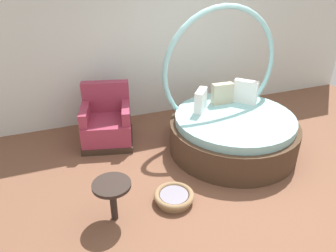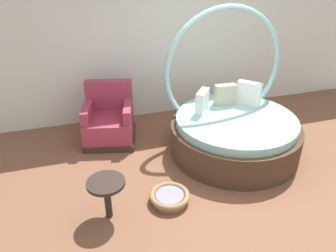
{
  "view_description": "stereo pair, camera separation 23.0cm",
  "coord_description": "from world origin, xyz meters",
  "px_view_note": "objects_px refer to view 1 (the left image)",
  "views": [
    {
      "loc": [
        -2.06,
        -3.01,
        2.8
      ],
      "look_at": [
        -0.66,
        0.83,
        0.55
      ],
      "focal_mm": 34.39,
      "sensor_mm": 36.0,
      "label": 1
    },
    {
      "loc": [
        -1.85,
        -3.09,
        2.8
      ],
      "look_at": [
        -0.66,
        0.83,
        0.55
      ],
      "focal_mm": 34.39,
      "sensor_mm": 36.0,
      "label": 2
    }
  ],
  "objects_px": {
    "round_daybed": "(231,125)",
    "red_armchair": "(107,123)",
    "side_table": "(112,190)",
    "pet_basket": "(174,197)"
  },
  "relations": [
    {
      "from": "red_armchair",
      "to": "side_table",
      "type": "distance_m",
      "value": 1.83
    },
    {
      "from": "side_table",
      "to": "pet_basket",
      "type": "bearing_deg",
      "value": 2.52
    },
    {
      "from": "red_armchair",
      "to": "pet_basket",
      "type": "relative_size",
      "value": 1.89
    },
    {
      "from": "red_armchair",
      "to": "side_table",
      "type": "relative_size",
      "value": 1.85
    },
    {
      "from": "round_daybed",
      "to": "pet_basket",
      "type": "bearing_deg",
      "value": -145.38
    },
    {
      "from": "red_armchair",
      "to": "pet_basket",
      "type": "xyz_separation_m",
      "value": [
        0.49,
        -1.77,
        -0.26
      ]
    },
    {
      "from": "round_daybed",
      "to": "red_armchair",
      "type": "height_order",
      "value": "round_daybed"
    },
    {
      "from": "red_armchair",
      "to": "side_table",
      "type": "xyz_separation_m",
      "value": [
        -0.27,
        -1.8,
        0.1
      ]
    },
    {
      "from": "pet_basket",
      "to": "side_table",
      "type": "bearing_deg",
      "value": -177.48
    },
    {
      "from": "red_armchair",
      "to": "side_table",
      "type": "height_order",
      "value": "red_armchair"
    }
  ]
}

